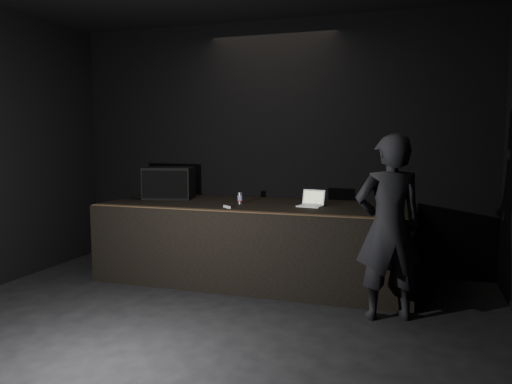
{
  "coord_description": "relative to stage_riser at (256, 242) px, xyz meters",
  "views": [
    {
      "loc": [
        1.99,
        -3.38,
        1.86
      ],
      "look_at": [
        0.14,
        2.3,
        1.21
      ],
      "focal_mm": 35.0,
      "sensor_mm": 36.0,
      "label": 1
    }
  ],
  "objects": [
    {
      "name": "ground",
      "position": [
        0.0,
        -2.73,
        -0.5
      ],
      "size": [
        7.0,
        7.0,
        0.0
      ],
      "primitive_type": "plane",
      "color": "black",
      "rests_on": "ground"
    },
    {
      "name": "room_walls",
      "position": [
        0.0,
        -2.73,
        1.52
      ],
      "size": [
        6.1,
        7.1,
        3.52
      ],
      "color": "black",
      "rests_on": "ground"
    },
    {
      "name": "stage_riser",
      "position": [
        0.0,
        0.0,
        0.0
      ],
      "size": [
        4.0,
        1.5,
        1.0
      ],
      "primitive_type": "cube",
      "color": "black",
      "rests_on": "ground"
    },
    {
      "name": "riser_lip",
      "position": [
        0.0,
        -0.71,
        0.51
      ],
      "size": [
        3.92,
        0.1,
        0.01
      ],
      "primitive_type": "cube",
      "color": "brown",
      "rests_on": "stage_riser"
    },
    {
      "name": "stage_monitor",
      "position": [
        -1.35,
        0.17,
        0.72
      ],
      "size": [
        0.76,
        0.62,
        0.44
      ],
      "rotation": [
        0.0,
        0.0,
        0.23
      ],
      "color": "black",
      "rests_on": "stage_riser"
    },
    {
      "name": "cable",
      "position": [
        -1.48,
        0.19,
        0.51
      ],
      "size": [
        0.85,
        0.07,
        0.02
      ],
      "primitive_type": "cylinder",
      "rotation": [
        0.0,
        1.57,
        0.07
      ],
      "color": "black",
      "rests_on": "stage_riser"
    },
    {
      "name": "laptop",
      "position": [
        0.73,
        0.02,
        0.55
      ],
      "size": [
        0.33,
        0.31,
        0.2
      ],
      "rotation": [
        0.0,
        0.0,
        -0.17
      ],
      "color": "silver",
      "rests_on": "stage_riser"
    },
    {
      "name": "beer_can",
      "position": [
        -0.2,
        -0.07,
        0.58
      ],
      "size": [
        0.06,
        0.06,
        0.15
      ],
      "color": "silver",
      "rests_on": "stage_riser"
    },
    {
      "name": "plastic_cup",
      "position": [
        0.85,
        -0.17,
        0.55
      ],
      "size": [
        0.08,
        0.08,
        0.1
      ],
      "primitive_type": "cylinder",
      "color": "white",
      "rests_on": "stage_riser"
    },
    {
      "name": "wii_remote",
      "position": [
        -0.23,
        -0.45,
        0.51
      ],
      "size": [
        0.13,
        0.13,
        0.03
      ],
      "primitive_type": "cube",
      "rotation": [
        0.0,
        0.0,
        0.77
      ],
      "color": "white",
      "rests_on": "stage_riser"
    },
    {
      "name": "person",
      "position": [
        1.72,
        -0.95,
        0.45
      ],
      "size": [
        0.81,
        0.68,
        1.9
      ],
      "primitive_type": "imported",
      "rotation": [
        0.0,
        0.0,
        3.52
      ],
      "color": "black",
      "rests_on": "ground"
    }
  ]
}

